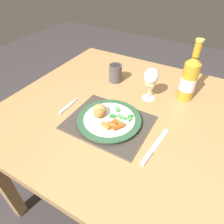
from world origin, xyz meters
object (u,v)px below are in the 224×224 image
at_px(dining_table, 125,122).
at_px(dinner_plate, 109,120).
at_px(drinking_cup, 115,73).
at_px(wine_glass, 151,78).
at_px(bottle, 189,78).
at_px(fork, 68,107).
at_px(table_knife, 153,149).

height_order(dining_table, dinner_plate, dinner_plate).
xyz_separation_m(dinner_plate, drinking_cup, (-0.15, 0.32, 0.03)).
height_order(wine_glass, bottle, bottle).
distance_m(fork, table_knife, 0.44).
relative_size(fork, table_knife, 0.63).
relative_size(dining_table, dinner_plate, 4.05).
relative_size(fork, drinking_cup, 1.38).
distance_m(dinner_plate, table_knife, 0.22).
relative_size(dinner_plate, drinking_cup, 2.81).
height_order(fork, drinking_cup, drinking_cup).
distance_m(dining_table, dinner_plate, 0.17).
relative_size(dining_table, table_knife, 5.17).
height_order(dinner_plate, wine_glass, wine_glass).
height_order(dining_table, drinking_cup, drinking_cup).
height_order(dinner_plate, drinking_cup, drinking_cup).
bearing_deg(dining_table, table_knife, -41.02).
relative_size(fork, wine_glass, 0.82).
distance_m(wine_glass, drinking_cup, 0.24).
bearing_deg(fork, dinner_plate, 0.81).
bearing_deg(dinner_plate, fork, -179.19).
bearing_deg(wine_glass, bottle, 30.94).
bearing_deg(fork, drinking_cup, 75.92).
bearing_deg(dinner_plate, dining_table, 83.59).
xyz_separation_m(dining_table, dinner_plate, (-0.01, -0.13, 0.11)).
bearing_deg(bottle, dining_table, -135.24).
height_order(dinner_plate, bottle, bottle).
bearing_deg(dining_table, bottle, 44.76).
bearing_deg(drinking_cup, bottle, 4.28).
bearing_deg(drinking_cup, table_knife, -45.04).
relative_size(table_knife, wine_glass, 1.30).
height_order(table_knife, bottle, bottle).
distance_m(fork, drinking_cup, 0.33).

